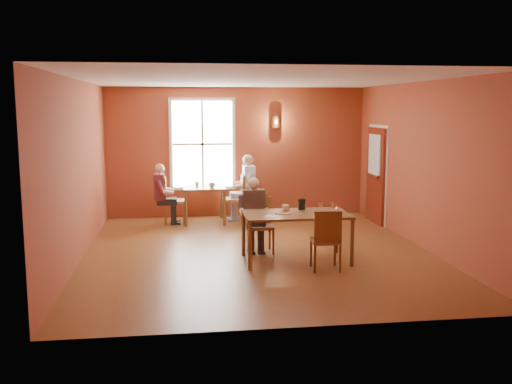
{
  "coord_description": "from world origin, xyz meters",
  "views": [
    {
      "loc": [
        -1.35,
        -9.7,
        2.54
      ],
      "look_at": [
        0.0,
        0.2,
        1.05
      ],
      "focal_mm": 40.0,
      "sensor_mm": 36.0,
      "label": 1
    }
  ],
  "objects": [
    {
      "name": "window",
      "position": [
        -0.8,
        3.45,
        1.7
      ],
      "size": [
        1.36,
        0.1,
        1.96
      ],
      "primitive_type": "cube",
      "color": "white",
      "rests_on": "wall_back"
    },
    {
      "name": "chair_diner_maroon",
      "position": [
        -1.45,
        2.81,
        0.51
      ],
      "size": [
        0.45,
        0.45,
        1.02
      ],
      "primitive_type": null,
      "rotation": [
        0.0,
        0.0,
        -1.57
      ],
      "color": "#5C3119",
      "rests_on": "ground"
    },
    {
      "name": "wall_front",
      "position": [
        0.0,
        -3.5,
        1.5
      ],
      "size": [
        6.0,
        0.04,
        3.0
      ],
      "primitive_type": "cube",
      "color": "brown",
      "rests_on": "ground"
    },
    {
      "name": "chair_diner_white",
      "position": [
        -0.15,
        2.81,
        0.53
      ],
      "size": [
        0.47,
        0.47,
        1.05
      ],
      "primitive_type": null,
      "rotation": [
        0.0,
        0.0,
        1.57
      ],
      "color": "brown",
      "rests_on": "ground"
    },
    {
      "name": "second_table",
      "position": [
        -0.8,
        2.81,
        0.4
      ],
      "size": [
        0.91,
        0.91,
        0.8
      ],
      "primitive_type": null,
      "color": "brown",
      "rests_on": "ground"
    },
    {
      "name": "chair_empty",
      "position": [
        0.91,
        -1.2,
        0.49
      ],
      "size": [
        0.46,
        0.46,
        0.97
      ],
      "primitive_type": null,
      "rotation": [
        0.0,
        0.0,
        -0.07
      ],
      "color": "#3F2512",
      "rests_on": "ground"
    },
    {
      "name": "ground",
      "position": [
        0.0,
        0.0,
        0.0
      ],
      "size": [
        6.0,
        7.0,
        0.01
      ],
      "primitive_type": "cube",
      "color": "brown",
      "rests_on": "ground"
    },
    {
      "name": "door",
      "position": [
        2.94,
        2.3,
        1.05
      ],
      "size": [
        0.12,
        1.04,
        2.1
      ],
      "primitive_type": "cube",
      "color": "maroon",
      "rests_on": "ground"
    },
    {
      "name": "sandwich",
      "position": [
        0.39,
        -0.6,
        0.87
      ],
      "size": [
        0.11,
        0.11,
        0.11
      ],
      "primitive_type": "cube",
      "rotation": [
        0.0,
        0.0,
        0.26
      ],
      "color": "tan",
      "rests_on": "main_table"
    },
    {
      "name": "plate_food",
      "position": [
        0.33,
        -0.64,
        0.83
      ],
      "size": [
        0.33,
        0.33,
        0.03
      ],
      "primitive_type": "cylinder",
      "rotation": [
        0.0,
        0.0,
        0.29
      ],
      "color": "white",
      "rests_on": "main_table"
    },
    {
      "name": "knife",
      "position": [
        0.51,
        -0.86,
        0.81
      ],
      "size": [
        0.21,
        0.02,
        0.0
      ],
      "primitive_type": "cube",
      "rotation": [
        0.0,
        0.0,
        -0.03
      ],
      "color": "white",
      "rests_on": "main_table"
    },
    {
      "name": "wall_left",
      "position": [
        -3.0,
        0.0,
        1.5
      ],
      "size": [
        0.04,
        7.0,
        3.0
      ],
      "primitive_type": "cube",
      "color": "brown",
      "rests_on": "ground"
    },
    {
      "name": "chair_diner_main",
      "position": [
        0.05,
        0.0,
        0.48
      ],
      "size": [
        0.43,
        0.43,
        0.97
      ],
      "primitive_type": null,
      "rotation": [
        0.0,
        0.0,
        3.14
      ],
      "color": "brown",
      "rests_on": "ground"
    },
    {
      "name": "wall_back",
      "position": [
        0.0,
        3.5,
        1.5
      ],
      "size": [
        6.0,
        0.04,
        3.0
      ],
      "primitive_type": "cube",
      "color": "brown",
      "rests_on": "ground"
    },
    {
      "name": "diner_main",
      "position": [
        0.05,
        -0.03,
        0.63
      ],
      "size": [
        0.5,
        0.5,
        1.26
      ],
      "primitive_type": null,
      "rotation": [
        0.0,
        0.0,
        3.14
      ],
      "color": "black",
      "rests_on": "ground"
    },
    {
      "name": "napkin",
      "position": [
        0.09,
        -0.87,
        0.81
      ],
      "size": [
        0.21,
        0.21,
        0.01
      ],
      "primitive_type": "cube",
      "rotation": [
        0.0,
        0.0,
        -0.26
      ],
      "color": "white",
      "rests_on": "main_table"
    },
    {
      "name": "menu_stand",
      "position": [
        0.71,
        -0.37,
        0.91
      ],
      "size": [
        0.13,
        0.1,
        0.2
      ],
      "primitive_type": "cube",
      "rotation": [
        0.0,
        0.0,
        0.36
      ],
      "color": "black",
      "rests_on": "main_table"
    },
    {
      "name": "goblet_a",
      "position": [
        0.98,
        -0.59,
        0.91
      ],
      "size": [
        0.1,
        0.1,
        0.2
      ],
      "primitive_type": null,
      "rotation": [
        0.0,
        0.0,
        -0.34
      ],
      "color": "white",
      "rests_on": "main_table"
    },
    {
      "name": "goblet_b",
      "position": [
        1.17,
        -0.76,
        0.91
      ],
      "size": [
        0.09,
        0.09,
        0.2
      ],
      "primitive_type": null,
      "rotation": [
        0.0,
        0.0,
        -0.16
      ],
      "color": "white",
      "rests_on": "main_table"
    },
    {
      "name": "main_table",
      "position": [
        0.55,
        -0.65,
        0.41
      ],
      "size": [
        1.73,
        0.97,
        0.81
      ],
      "primitive_type": null,
      "color": "brown",
      "rests_on": "ground"
    },
    {
      "name": "wall_sconce",
      "position": [
        0.9,
        3.4,
        2.2
      ],
      "size": [
        0.16,
        0.16,
        0.28
      ],
      "primitive_type": "cylinder",
      "color": "brown",
      "rests_on": "wall_back"
    },
    {
      "name": "diner_maroon",
      "position": [
        -1.48,
        2.81,
        0.64
      ],
      "size": [
        0.51,
        0.51,
        1.29
      ],
      "primitive_type": null,
      "rotation": [
        0.0,
        0.0,
        -1.57
      ],
      "color": "#4D171C",
      "rests_on": "ground"
    },
    {
      "name": "sunglasses",
      "position": [
        1.12,
        -0.92,
        0.82
      ],
      "size": [
        0.15,
        0.07,
        0.02
      ],
      "primitive_type": "cube",
      "rotation": [
        0.0,
        0.0,
        0.21
      ],
      "color": "black",
      "rests_on": "main_table"
    },
    {
      "name": "cup_a",
      "position": [
        -0.64,
        2.68,
        0.85
      ],
      "size": [
        0.14,
        0.14,
        0.1
      ],
      "primitive_type": "imported",
      "rotation": [
        0.0,
        0.0,
        0.05
      ],
      "color": "silver",
      "rests_on": "second_table"
    },
    {
      "name": "cup_b",
      "position": [
        -0.96,
        2.95,
        0.85
      ],
      "size": [
        0.11,
        0.11,
        0.09
      ],
      "primitive_type": "imported",
      "rotation": [
        0.0,
        0.0,
        0.08
      ],
      "color": "white",
      "rests_on": "second_table"
    },
    {
      "name": "wall_right",
      "position": [
        3.0,
        0.0,
        1.5
      ],
      "size": [
        0.04,
        7.0,
        3.0
      ],
      "primitive_type": "cube",
      "color": "brown",
      "rests_on": "ground"
    },
    {
      "name": "ceiling",
      "position": [
        0.0,
        0.0,
        3.0
      ],
      "size": [
        6.0,
        7.0,
        0.04
      ],
      "primitive_type": "cube",
      "color": "white",
      "rests_on": "wall_back"
    },
    {
      "name": "diner_white",
      "position": [
        -0.12,
        2.81,
        0.72
      ],
      "size": [
        0.58,
        0.58,
        1.44
      ],
      "primitive_type": null,
      "rotation": [
        0.0,
        0.0,
        1.57
      ],
      "color": "white",
      "rests_on": "ground"
    }
  ]
}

